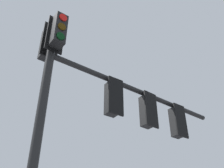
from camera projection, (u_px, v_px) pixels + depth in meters
The scene contains 1 object.
signal_mast_assembly at pixel (99, 104), 6.63m from camera, with size 5.66×1.98×6.98m.
Camera 1 is at (-2.80, -3.27, 1.84)m, focal length 44.12 mm.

